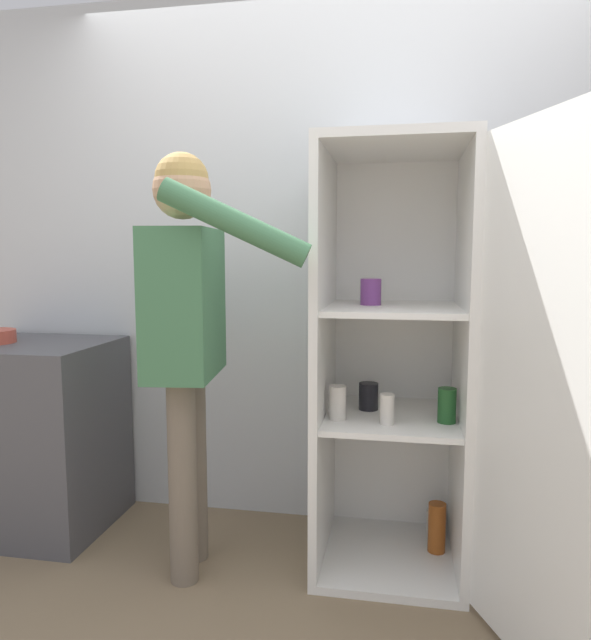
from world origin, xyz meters
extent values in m
cube|color=silver|center=(0.00, 0.98, 1.27)|extent=(7.00, 0.06, 2.55)
cube|color=white|center=(0.28, 0.61, 0.02)|extent=(0.61, 0.65, 0.04)
cube|color=white|center=(0.28, 0.61, 1.75)|extent=(0.61, 0.65, 0.04)
cube|color=white|center=(0.28, 0.91, 0.88)|extent=(0.61, 0.03, 1.70)
cube|color=white|center=(-0.01, 0.61, 0.88)|extent=(0.04, 0.65, 1.70)
cube|color=white|center=(0.57, 0.61, 0.88)|extent=(0.03, 0.65, 1.70)
cube|color=white|center=(0.28, 0.61, 0.64)|extent=(0.54, 0.58, 0.02)
cube|color=white|center=(0.28, 0.61, 1.10)|extent=(0.54, 0.58, 0.02)
cube|color=white|center=(0.72, 0.01, 0.88)|extent=(0.28, 0.58, 1.70)
cylinder|color=beige|center=(0.26, 0.46, 0.71)|extent=(0.06, 0.06, 0.12)
cylinder|color=black|center=(0.18, 0.66, 0.71)|extent=(0.08, 0.08, 0.12)
cylinder|color=beige|center=(0.06, 0.49, 0.72)|extent=(0.07, 0.07, 0.14)
cylinder|color=#723884|center=(0.18, 0.64, 1.16)|extent=(0.09, 0.09, 0.11)
cylinder|color=beige|center=(0.49, 0.80, 0.09)|extent=(0.09, 0.09, 0.11)
cylinder|color=#9E4C19|center=(0.48, 0.64, 0.14)|extent=(0.08, 0.08, 0.22)
cylinder|color=#1E5123|center=(0.50, 0.52, 0.72)|extent=(0.07, 0.07, 0.14)
cylinder|color=#726656|center=(-0.55, 0.47, 0.42)|extent=(0.11, 0.11, 0.83)
cylinder|color=#726656|center=(-0.53, 0.29, 0.42)|extent=(0.11, 0.11, 0.83)
cube|color=#3F724C|center=(-0.54, 0.38, 1.13)|extent=(0.30, 0.47, 0.59)
sphere|color=tan|center=(-0.54, 0.38, 1.57)|extent=(0.23, 0.23, 0.23)
sphere|color=#AD894C|center=(-0.54, 0.38, 1.61)|extent=(0.21, 0.21, 0.21)
cylinder|color=#3F724C|center=(-0.57, 0.63, 1.10)|extent=(0.09, 0.09, 0.55)
cylinder|color=#3F724C|center=(-0.27, 0.16, 1.43)|extent=(0.55, 0.15, 0.31)
cube|color=#4C4C51|center=(-1.42, 0.62, 0.45)|extent=(0.71, 0.61, 0.90)
camera|label=1|loc=(0.30, -1.78, 1.32)|focal=32.00mm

